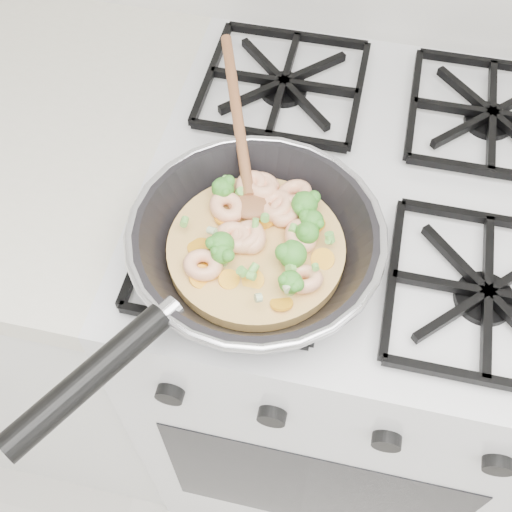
# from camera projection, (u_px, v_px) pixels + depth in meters

# --- Properties ---
(stove) EXTENTS (0.60, 0.60, 0.92)m
(stove) POSITION_uv_depth(u_px,v_px,m) (337.00, 333.00, 1.22)
(stove) COLOR silver
(stove) RESTS_ON ground
(skillet) EXTENTS (0.33, 0.58, 0.09)m
(skillet) POSITION_uv_depth(u_px,v_px,m) (253.00, 243.00, 0.73)
(skillet) COLOR black
(skillet) RESTS_ON stove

